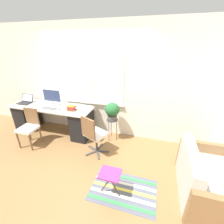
# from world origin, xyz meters

# --- Properties ---
(ground_plane) EXTENTS (14.00, 14.00, 0.00)m
(ground_plane) POSITION_xyz_m (0.00, 0.00, 0.00)
(ground_plane) COLOR olive
(wall_back_with_window) EXTENTS (9.00, 0.12, 2.70)m
(wall_back_with_window) POSITION_xyz_m (-0.00, 0.77, 1.35)
(wall_back_with_window) COLOR white
(wall_back_with_window) RESTS_ON ground_plane
(desk) EXTENTS (2.18, 0.69, 0.75)m
(desk) POSITION_xyz_m (-1.05, 0.35, 0.41)
(desk) COLOR beige
(desk) RESTS_ON ground_plane
(laptop) EXTENTS (0.36, 0.31, 0.21)m
(laptop) POSITION_xyz_m (-1.87, 0.35, 0.80)
(laptop) COLOR black
(laptop) RESTS_ON desk
(monitor) EXTENTS (0.50, 0.18, 0.42)m
(monitor) POSITION_xyz_m (-1.03, 0.42, 0.98)
(monitor) COLOR silver
(monitor) RESTS_ON desk
(keyboard) EXTENTS (0.38, 0.13, 0.02)m
(keyboard) POSITION_xyz_m (-1.00, 0.21, 0.76)
(keyboard) COLOR slate
(keyboard) RESTS_ON desk
(mouse) EXTENTS (0.04, 0.07, 0.04)m
(mouse) POSITION_xyz_m (-0.72, 0.22, 0.77)
(mouse) COLOR slate
(mouse) RESTS_ON desk
(desk_lamp) EXTENTS (0.12, 0.12, 0.43)m
(desk_lamp) POSITION_xyz_m (-0.15, 0.51, 1.06)
(desk_lamp) COLOR #BCB299
(desk_lamp) RESTS_ON desk
(book_stack) EXTENTS (0.22, 0.17, 0.12)m
(book_stack) POSITION_xyz_m (-0.40, 0.26, 0.82)
(book_stack) COLOR olive
(book_stack) RESTS_ON desk
(desk_chair_wooden) EXTENTS (0.40, 0.41, 0.88)m
(desk_chair_wooden) POSITION_xyz_m (-1.23, -0.28, 0.48)
(desk_chair_wooden) COLOR brown
(desk_chair_wooden) RESTS_ON ground_plane
(office_chair_swivel) EXTENTS (0.53, 0.55, 0.92)m
(office_chair_swivel) POSITION_xyz_m (0.35, -0.19, 0.50)
(office_chair_swivel) COLOR #47474C
(office_chair_swivel) RESTS_ON ground_plane
(couch_loveseat) EXTENTS (0.75, 1.22, 0.78)m
(couch_loveseat) POSITION_xyz_m (2.37, -0.61, 0.28)
(couch_loveseat) COLOR beige
(couch_loveseat) RESTS_ON ground_plane
(plant_stand) EXTENTS (0.27, 0.27, 0.56)m
(plant_stand) POSITION_xyz_m (0.56, 0.45, 0.50)
(plant_stand) COLOR #333338
(plant_stand) RESTS_ON ground_plane
(potted_plant) EXTENTS (0.34, 0.34, 0.41)m
(potted_plant) POSITION_xyz_m (0.56, 0.45, 0.79)
(potted_plant) COLOR #514C47
(potted_plant) RESTS_ON plant_stand
(floor_rug_striped) EXTENTS (1.07, 0.69, 0.01)m
(floor_rug_striped) POSITION_xyz_m (1.16, -0.91, 0.00)
(floor_rug_striped) COLOR #565B6B
(floor_rug_striped) RESTS_ON ground_plane
(folding_stool) EXTENTS (0.34, 0.27, 0.45)m
(folding_stool) POSITION_xyz_m (0.97, -1.03, 0.39)
(folding_stool) COLOR #93337A
(folding_stool) RESTS_ON ground_plane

